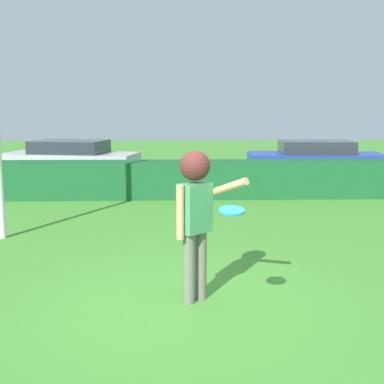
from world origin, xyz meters
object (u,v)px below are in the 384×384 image
person (196,206)px  parked_car_silver (70,158)px  frisbee (232,210)px  parked_car_blue (315,158)px

person → parked_car_silver: 11.09m
frisbee → person: bearing=113.8°
person → parked_car_silver: bearing=108.7°
parked_car_blue → frisbee: bearing=-109.5°
person → parked_car_blue: 10.96m
parked_car_blue → person: bearing=-112.5°
person → parked_car_blue: size_ratio=0.42×
person → frisbee: bearing=-66.2°
frisbee → parked_car_blue: bearing=70.5°
parked_car_silver → parked_car_blue: same height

